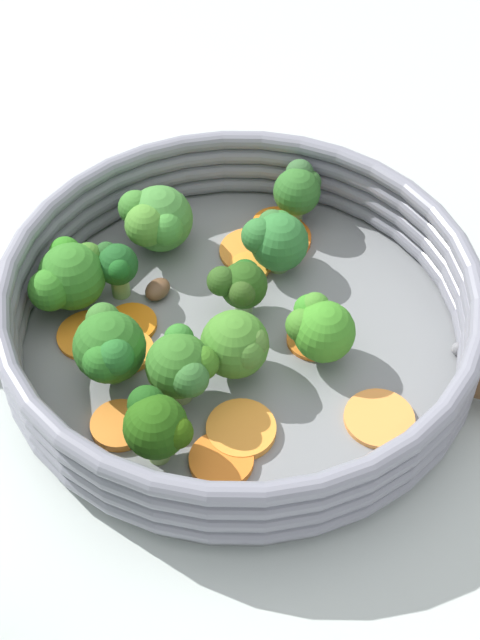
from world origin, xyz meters
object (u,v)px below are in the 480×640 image
(broccoli_floret_2, at_px, (115,264))
(carrot_slice_5, at_px, (252,267))
(broccoli_floret_10, at_px, (182,366))
(broccoli_floret_4, at_px, (238,284))
(broccoli_floret_6, at_px, (319,328))
(carrot_slice_2, at_px, (255,251))
(carrot_slice_4, at_px, (128,351))
(carrot_slice_3, at_px, (241,429))
(broccoli_floret_5, at_px, (156,220))
(broccoli_floret_9, at_px, (276,239))
(carrot_slice_7, at_px, (280,238))
(carrot_slice_10, at_px, (313,338))
(broccoli_floret_1, at_px, (156,425))
(mushroom_piece_0, at_px, (158,289))
(skillet, at_px, (240,340))
(carrot_slice_9, at_px, (120,425))
(broccoli_floret_8, at_px, (109,348))
(carrot_slice_8, at_px, (277,226))
(carrot_slice_6, at_px, (132,320))
(broccoli_floret_3, at_px, (298,189))
(carrot_slice_0, at_px, (220,460))
(carrot_slice_1, at_px, (379,418))
(broccoli_floret_0, at_px, (233,345))
(broccoli_floret_7, at_px, (69,275))

(broccoli_floret_2, bearing_deg, carrot_slice_5, 110.03)
(broccoli_floret_10, bearing_deg, broccoli_floret_4, 162.16)
(broccoli_floret_2, relative_size, broccoli_floret_6, 0.94)
(carrot_slice_2, relative_size, carrot_slice_4, 1.37)
(carrot_slice_3, relative_size, broccoli_floret_5, 0.80)
(carrot_slice_4, relative_size, broccoli_floret_9, 0.74)
(carrot_slice_2, xyz_separation_m, carrot_slice_5, (0.02, -0.00, 0.00))
(carrot_slice_7, distance_m, broccoli_floret_4, 0.08)
(carrot_slice_10, relative_size, broccoli_floret_1, 0.70)
(carrot_slice_5, distance_m, broccoli_floret_1, 0.17)
(mushroom_piece_0, bearing_deg, carrot_slice_2, 127.87)
(skillet, xyz_separation_m, broccoli_floret_4, (-0.02, -0.00, 0.03))
(carrot_slice_3, bearing_deg, broccoli_floret_5, -153.17)
(carrot_slice_9, distance_m, broccoli_floret_8, 0.05)
(broccoli_floret_1, xyz_separation_m, broccoli_floret_5, (-0.17, -0.03, -0.00))
(carrot_slice_2, bearing_deg, skillet, -1.78)
(broccoli_floret_2, height_order, broccoli_floret_10, broccoli_floret_10)
(carrot_slice_8, bearing_deg, broccoli_floret_9, 2.36)
(carrot_slice_6, distance_m, broccoli_floret_1, 0.11)
(carrot_slice_2, xyz_separation_m, broccoli_floret_4, (0.06, -0.01, 0.02))
(carrot_slice_8, height_order, broccoli_floret_3, broccoli_floret_3)
(carrot_slice_2, bearing_deg, carrot_slice_8, 153.66)
(carrot_slice_2, bearing_deg, broccoli_floret_2, -61.01)
(carrot_slice_0, height_order, carrot_slice_9, same)
(carrot_slice_0, height_order, carrot_slice_5, same)
(broccoli_floret_1, xyz_separation_m, broccoli_floret_10, (-0.04, 0.01, 0.00))
(broccoli_floret_1, relative_size, broccoli_floret_6, 1.11)
(carrot_slice_2, bearing_deg, broccoli_floret_6, 28.84)
(carrot_slice_4, bearing_deg, broccoli_floret_5, 178.25)
(carrot_slice_3, xyz_separation_m, carrot_slice_5, (-0.14, -0.01, -0.00))
(carrot_slice_0, xyz_separation_m, carrot_slice_1, (-0.04, 0.09, -0.00))
(broccoli_floret_5, bearing_deg, skillet, 41.94)
(carrot_slice_5, relative_size, broccoli_floret_8, 0.52)
(carrot_slice_2, distance_m, broccoli_floret_4, 0.06)
(carrot_slice_0, height_order, carrot_slice_7, same)
(skillet, xyz_separation_m, carrot_slice_6, (-0.00, -0.07, 0.01))
(carrot_slice_9, bearing_deg, mushroom_piece_0, 177.85)
(broccoli_floret_10, bearing_deg, carrot_slice_0, 32.07)
(carrot_slice_6, xyz_separation_m, broccoli_floret_2, (-0.03, -0.01, 0.03))
(broccoli_floret_3, bearing_deg, broccoli_floret_0, -11.47)
(carrot_slice_1, height_order, carrot_slice_3, carrot_slice_3)
(carrot_slice_3, distance_m, carrot_slice_6, 0.12)
(skillet, xyz_separation_m, carrot_slice_7, (-0.09, 0.02, 0.01))
(broccoli_floret_3, relative_size, broccoli_floret_7, 0.92)
(skillet, bearing_deg, mushroom_piece_0, -116.31)
(carrot_slice_10, xyz_separation_m, broccoli_floret_1, (0.10, -0.09, 0.03))
(broccoli_floret_5, bearing_deg, carrot_slice_7, 101.38)
(broccoli_floret_0, distance_m, broccoli_floret_5, 0.13)
(carrot_slice_4, height_order, broccoli_floret_0, broccoli_floret_0)
(broccoli_floret_3, height_order, broccoli_floret_9, broccoli_floret_3)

